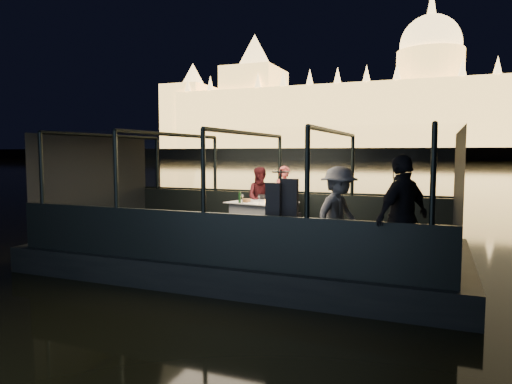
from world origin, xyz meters
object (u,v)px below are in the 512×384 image
at_px(passenger_stripe, 339,215).
at_px(passenger_dark, 402,224).
at_px(coat_stand, 281,213).
at_px(person_man_maroon, 261,199).
at_px(person_woman_coral, 285,200).
at_px(dining_table_central, 262,218).
at_px(wine_bottle, 240,196).
at_px(chair_port_right, 288,214).
at_px(chair_port_left, 263,213).

relative_size(passenger_stripe, passenger_dark, 0.89).
height_order(coat_stand, person_man_maroon, coat_stand).
bearing_deg(person_woman_coral, dining_table_central, -127.02).
bearing_deg(person_woman_coral, wine_bottle, -137.14).
distance_m(person_man_maroon, wine_bottle, 1.08).
xyz_separation_m(dining_table_central, passenger_stripe, (2.23, -2.15, 0.47)).
distance_m(chair_port_right, passenger_dark, 4.27).
xyz_separation_m(dining_table_central, wine_bottle, (-0.40, -0.34, 0.53)).
relative_size(chair_port_left, person_man_maroon, 0.56).
distance_m(person_man_maroon, passenger_stripe, 3.81).
relative_size(chair_port_left, person_woman_coral, 0.55).
relative_size(coat_stand, passenger_dark, 0.87).
bearing_deg(dining_table_central, coat_stand, -62.69).
height_order(chair_port_left, wine_bottle, wine_bottle).
distance_m(chair_port_left, person_man_maroon, 0.43).
xyz_separation_m(chair_port_left, person_man_maroon, (-0.14, 0.27, 0.30)).
xyz_separation_m(dining_table_central, coat_stand, (1.33, -2.58, 0.51)).
height_order(person_woman_coral, passenger_dark, passenger_dark).
relative_size(chair_port_left, passenger_dark, 0.46).
height_order(dining_table_central, chair_port_right, chair_port_right).
relative_size(chair_port_right, wine_bottle, 3.34).
bearing_deg(passenger_stripe, wine_bottle, 79.30).
height_order(chair_port_right, passenger_stripe, passenger_stripe).
bearing_deg(passenger_stripe, chair_port_left, 66.17).
distance_m(chair_port_right, coat_stand, 3.18).
relative_size(person_woman_coral, wine_bottle, 5.45).
distance_m(dining_table_central, passenger_dark, 4.32).
relative_size(chair_port_right, person_woman_coral, 0.61).
relative_size(dining_table_central, person_man_maroon, 0.94).
bearing_deg(coat_stand, wine_bottle, 127.78).
bearing_deg(chair_port_left, person_woman_coral, 42.91).
bearing_deg(person_man_maroon, dining_table_central, -83.97).
bearing_deg(coat_stand, chair_port_right, 105.36).
bearing_deg(coat_stand, person_woman_coral, 106.99).
distance_m(coat_stand, person_woman_coral, 3.45).
xyz_separation_m(person_man_maroon, wine_bottle, (-0.12, -1.06, 0.17)).
xyz_separation_m(chair_port_right, passenger_stripe, (1.73, -2.60, 0.40)).
bearing_deg(wine_bottle, passenger_stripe, -34.56).
height_order(dining_table_central, chair_port_left, chair_port_left).
xyz_separation_m(dining_table_central, person_man_maroon, (-0.28, 0.72, 0.36)).
height_order(chair_port_right, person_man_maroon, person_man_maroon).
bearing_deg(wine_bottle, dining_table_central, 40.41).
bearing_deg(person_man_maroon, passenger_stripe, -64.14).
height_order(chair_port_right, wine_bottle, wine_bottle).
distance_m(passenger_stripe, wine_bottle, 3.19).
distance_m(dining_table_central, passenger_stripe, 3.13).
bearing_deg(passenger_dark, chair_port_left, -100.12).
bearing_deg(person_woman_coral, chair_port_right, -69.76).
height_order(dining_table_central, person_woman_coral, person_woman_coral).
relative_size(person_woman_coral, person_man_maroon, 1.02).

